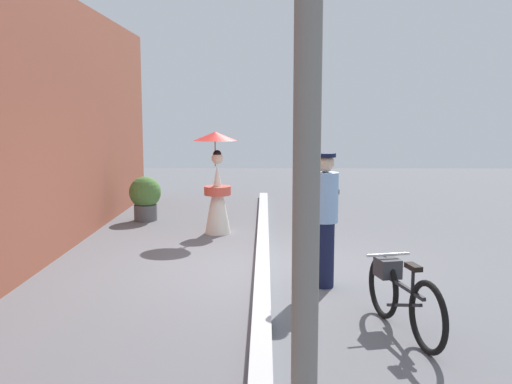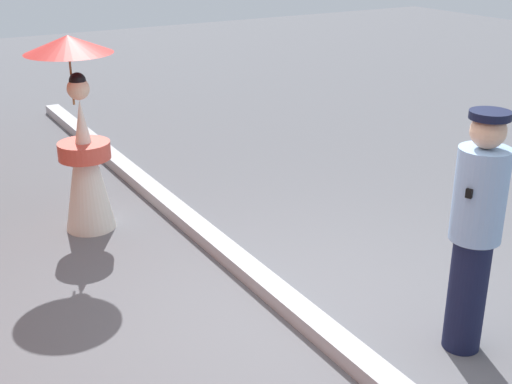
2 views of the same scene
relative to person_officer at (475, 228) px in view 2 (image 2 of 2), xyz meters
The scene contains 4 objects.
ground_plane 1.47m from the person_officer, 43.10° to the left, with size 30.00×30.00×0.00m, color slate.
sidewalk_curb 1.43m from the person_officer, 43.10° to the left, with size 14.00×0.20×0.12m, color #B2B2B7.
person_officer is the anchor object (origin of this frame).
person_with_parasol 3.67m from the person_officer, 26.22° to the left, with size 0.80×0.80×1.86m.
Camera 2 is at (-3.60, 2.52, 2.79)m, focal length 47.71 mm.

